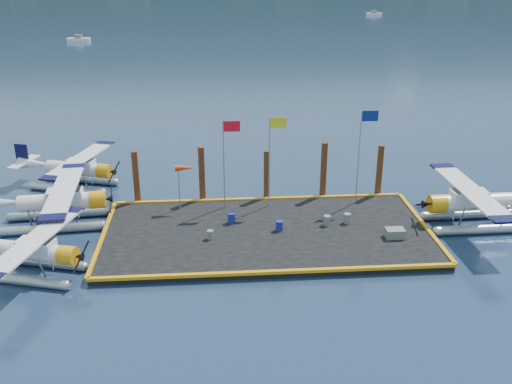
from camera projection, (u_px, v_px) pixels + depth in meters
The scene contains 22 objects.
ground at pixel (267, 236), 35.46m from camera, with size 4000.00×4000.00×0.00m, color #162B43.
dock at pixel (267, 234), 35.38m from camera, with size 20.00×10.00×0.40m, color black.
dock_bumpers at pixel (267, 229), 35.27m from camera, with size 20.25×10.25×0.18m, color #C9850B, non-canonical shape.
seaplane_a at pixel (32, 254), 30.62m from camera, with size 7.94×8.54×3.04m.
seaplane_b at pixel (60, 204), 36.41m from camera, with size 8.63×9.51×3.37m.
seaplane_c at pixel (77, 171), 42.37m from camera, with size 8.19×8.78×3.13m.
seaplane_d at pixel (474, 205), 36.26m from camera, with size 8.77×9.66×3.45m.
drum_0 at pixel (232, 218), 36.22m from camera, with size 0.48×0.48×0.68m, color navy.
drum_1 at pixel (279, 226), 35.24m from camera, with size 0.45×0.45×0.64m, color navy.
drum_2 at pixel (347, 218), 36.20m from camera, with size 0.46×0.46×0.64m, color slate.
drum_3 at pixel (210, 235), 34.18m from camera, with size 0.40×0.40×0.56m, color slate.
drum_4 at pixel (327, 220), 35.93m from camera, with size 0.45×0.45×0.64m, color slate.
crate at pixel (395, 233), 34.37m from camera, with size 1.12×0.75×0.56m, color slate.
flagpole_red at pixel (227, 151), 37.11m from camera, with size 1.14×0.08×6.00m.
flagpole_yellow at pixel (272, 148), 37.28m from camera, with size 1.14×0.08×6.20m.
flagpole_blue at pixel (363, 144), 37.64m from camera, with size 1.14×0.08×6.50m.
windsock at pixel (185, 169), 37.36m from camera, with size 1.40×0.44×3.12m.
piling_0 at pixel (136, 179), 39.06m from camera, with size 0.44×0.44×4.00m, color #3F1C12.
piling_1 at pixel (202, 176), 39.34m from camera, with size 0.44×0.44×4.20m, color #3F1C12.
piling_2 at pixel (267, 177), 39.74m from camera, with size 0.44×0.44×3.80m, color #3F1C12.
piling_3 at pixel (324, 172), 39.93m from camera, with size 0.44×0.44×4.30m, color #3F1C12.
piling_4 at pixel (379, 172), 40.27m from camera, with size 0.44×0.44×4.00m, color #3F1C12.
Camera 1 is at (-3.11, -31.54, 16.16)m, focal length 40.00 mm.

